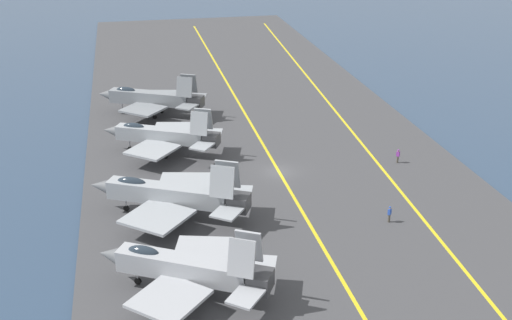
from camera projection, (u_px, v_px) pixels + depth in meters
ground_plane at (279, 175)px, 76.50m from camera, size 2000.00×2000.00×0.00m
carrier_deck at (279, 173)px, 76.42m from camera, size 191.32×45.38×0.40m
deck_stripe_foul_line at (378, 163)px, 78.69m from camera, size 171.95×9.85×0.01m
deck_stripe_centerline at (279, 172)px, 76.34m from camera, size 172.19×0.36×0.01m
parked_jet_nearest at (185, 268)px, 52.76m from camera, size 12.92×15.21×6.46m
parked_jet_second at (171, 194)px, 65.04m from camera, size 13.94×16.98×6.65m
parked_jet_third at (163, 135)px, 80.22m from camera, size 12.94×15.35×6.32m
parked_jet_fourth at (151, 98)px, 93.71m from camera, size 12.53×16.24×6.49m
crew_blue_vest at (389, 213)px, 64.63m from camera, size 0.44×0.46×1.76m
crew_purple_vest at (398, 155)px, 78.41m from camera, size 0.46×0.44×1.76m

